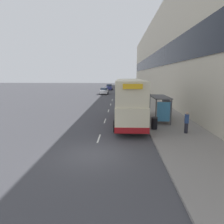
% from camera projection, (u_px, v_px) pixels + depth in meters
% --- Properties ---
extents(ground_plane, '(220.00, 220.00, 0.00)m').
position_uv_depth(ground_plane, '(93.00, 155.00, 12.04)').
color(ground_plane, '#424247').
extents(pavement, '(5.00, 93.00, 0.14)m').
position_uv_depth(pavement, '(140.00, 94.00, 49.56)').
color(pavement, gray).
rests_on(pavement, ground_plane).
extents(terrace_facade, '(3.10, 93.00, 17.70)m').
position_uv_depth(terrace_facade, '(158.00, 58.00, 47.79)').
color(terrace_facade, beige).
rests_on(terrace_facade, ground_plane).
extents(lane_mark_0, '(0.12, 2.00, 0.01)m').
position_uv_depth(lane_mark_0, '(99.00, 138.00, 15.14)').
color(lane_mark_0, silver).
rests_on(lane_mark_0, ground_plane).
extents(lane_mark_1, '(0.12, 2.00, 0.01)m').
position_uv_depth(lane_mark_1, '(105.00, 121.00, 20.97)').
color(lane_mark_1, silver).
rests_on(lane_mark_1, ground_plane).
extents(lane_mark_2, '(0.12, 2.00, 0.01)m').
position_uv_depth(lane_mark_2, '(108.00, 111.00, 26.79)').
color(lane_mark_2, silver).
rests_on(lane_mark_2, ground_plane).
extents(lane_mark_3, '(0.12, 2.00, 0.01)m').
position_uv_depth(lane_mark_3, '(111.00, 104.00, 32.62)').
color(lane_mark_3, silver).
rests_on(lane_mark_3, ground_plane).
extents(lane_mark_4, '(0.12, 2.00, 0.01)m').
position_uv_depth(lane_mark_4, '(112.00, 100.00, 38.44)').
color(lane_mark_4, silver).
rests_on(lane_mark_4, ground_plane).
extents(bus_shelter, '(1.60, 4.20, 2.48)m').
position_uv_depth(bus_shelter, '(162.00, 104.00, 19.94)').
color(bus_shelter, '#4C4C51').
rests_on(bus_shelter, ground_plane).
extents(double_decker_bus_near, '(2.85, 10.72, 4.30)m').
position_uv_depth(double_decker_bus_near, '(129.00, 100.00, 19.57)').
color(double_decker_bus_near, beige).
rests_on(double_decker_bus_near, ground_plane).
extents(car_0, '(1.96, 4.14, 1.78)m').
position_uv_depth(car_0, '(122.00, 87.00, 67.47)').
color(car_0, '#4C5156').
rests_on(car_0, ground_plane).
extents(car_1, '(1.94, 4.52, 1.77)m').
position_uv_depth(car_1, '(122.00, 85.00, 79.62)').
color(car_1, '#4C5156').
rests_on(car_1, ground_plane).
extents(car_2, '(2.00, 4.11, 1.85)m').
position_uv_depth(car_2, '(109.00, 87.00, 64.25)').
color(car_2, navy).
rests_on(car_2, ground_plane).
extents(car_3, '(2.05, 4.05, 1.67)m').
position_uv_depth(car_3, '(104.00, 91.00, 49.84)').
color(car_3, silver).
rests_on(car_3, ground_plane).
extents(pedestrian_at_shelter, '(0.35, 0.35, 1.74)m').
position_uv_depth(pedestrian_at_shelter, '(187.00, 122.00, 15.92)').
color(pedestrian_at_shelter, '#23232D').
rests_on(pedestrian_at_shelter, ground_plane).
extents(pedestrian_1, '(0.35, 0.35, 1.75)m').
position_uv_depth(pedestrian_1, '(170.00, 108.00, 22.78)').
color(pedestrian_1, '#23232D').
rests_on(pedestrian_1, ground_plane).
extents(litter_bin, '(0.55, 0.55, 1.05)m').
position_uv_depth(litter_bin, '(154.00, 123.00, 17.18)').
color(litter_bin, black).
rests_on(litter_bin, ground_plane).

